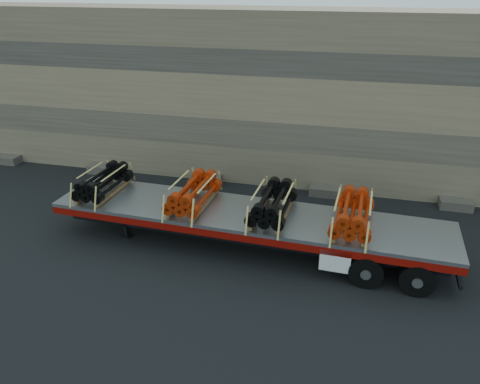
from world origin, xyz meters
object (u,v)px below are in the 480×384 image
object	(u,v)px
trailer	(247,230)
bundle_front	(103,183)
bundle_midfront	(193,194)
bundle_rear	(353,214)
bundle_midrear	(273,204)

from	to	relation	value
trailer	bundle_front	world-z (taller)	bundle_front
trailer	bundle_midfront	bearing A→B (deg)	-180.00
bundle_rear	trailer	bearing A→B (deg)	-180.00
bundle_midfront	bundle_front	bearing A→B (deg)	180.00
trailer	bundle_front	size ratio (longest dim) A/B	5.75
bundle_front	bundle_midrear	distance (m)	5.97
bundle_midfront	bundle_rear	bearing A→B (deg)	0.00
trailer	bundle_front	bearing A→B (deg)	180.00
trailer	bundle_midrear	xyz separation A→B (m)	(0.83, -0.04, 1.05)
trailer	bundle_midrear	bearing A→B (deg)	-0.00
bundle_front	bundle_midrear	xyz separation A→B (m)	(5.97, -0.27, 0.02)
bundle_front	bundle_midrear	bearing A→B (deg)	-0.00
bundle_midfront	bundle_midrear	world-z (taller)	same
trailer	bundle_midfront	distance (m)	2.10
bundle_front	bundle_midfront	distance (m)	3.33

